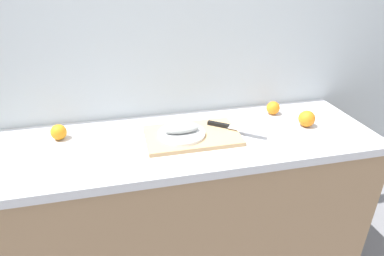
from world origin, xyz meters
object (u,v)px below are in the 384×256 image
white_plate (181,133)px  chef_knife (228,127)px  cutting_board (192,135)px  orange_0 (273,108)px  fish_fillet (181,128)px

white_plate → chef_knife: chef_knife is taller
cutting_board → orange_0: orange_0 is taller
fish_fillet → orange_0: 0.57m
chef_knife → orange_0: bearing=63.7°
fish_fillet → cutting_board: bearing=-1.7°
cutting_board → chef_knife: bearing=4.7°
white_plate → chef_knife: (0.24, 0.01, 0.00)m
orange_0 → white_plate: bearing=-163.6°
cutting_board → orange_0: size_ratio=6.08×
cutting_board → fish_fillet: bearing=178.3°
cutting_board → fish_fillet: fish_fillet is taller
cutting_board → chef_knife: (0.19, 0.02, 0.02)m
cutting_board → fish_fillet: (-0.05, 0.00, 0.04)m
white_plate → orange_0: orange_0 is taller
chef_knife → white_plate: bearing=-138.5°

